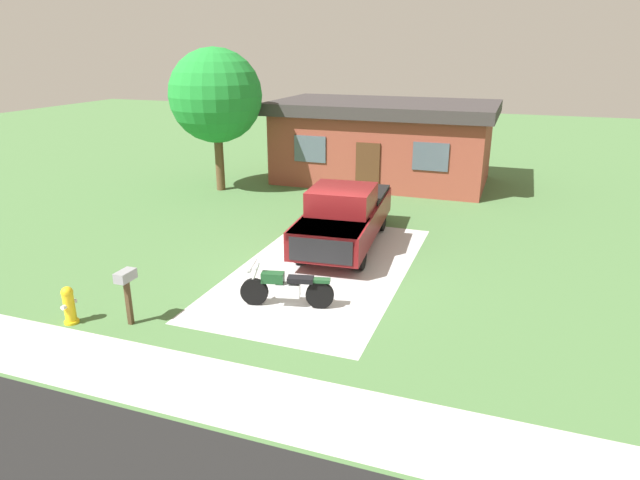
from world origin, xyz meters
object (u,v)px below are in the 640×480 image
at_px(mailbox, 126,283).
at_px(neighbor_house, 383,141).
at_px(shade_tree, 216,96).
at_px(pickup_truck, 345,214).
at_px(motorcycle, 286,288).
at_px(fire_hydrant, 69,305).

height_order(mailbox, neighbor_house, neighbor_house).
height_order(shade_tree, neighbor_house, shade_tree).
distance_m(mailbox, neighbor_house, 15.43).
bearing_deg(mailbox, pickup_truck, 66.33).
bearing_deg(shade_tree, neighbor_house, 33.58).
relative_size(motorcycle, neighbor_house, 0.23).
distance_m(motorcycle, mailbox, 3.52).
relative_size(pickup_truck, shade_tree, 1.00).
relative_size(fire_hydrant, shade_tree, 0.15).
height_order(fire_hydrant, shade_tree, shade_tree).
xyz_separation_m(mailbox, shade_tree, (-4.13, 11.30, 2.90)).
relative_size(motorcycle, mailbox, 1.73).
xyz_separation_m(shade_tree, neighbor_house, (6.02, 3.99, -2.09)).
xyz_separation_m(motorcycle, shade_tree, (-7.01, 9.33, 3.40)).
relative_size(pickup_truck, fire_hydrant, 6.62).
height_order(pickup_truck, shade_tree, shade_tree).
xyz_separation_m(motorcycle, pickup_truck, (-0.01, 4.58, 0.48)).
distance_m(pickup_truck, fire_hydrant, 8.12).
bearing_deg(motorcycle, neighbor_house, 94.26).
bearing_deg(fire_hydrant, neighbor_house, 78.66).
bearing_deg(mailbox, neighbor_house, 82.97).
bearing_deg(pickup_truck, mailbox, -113.67).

